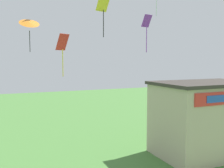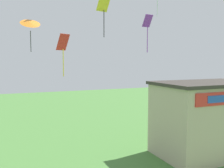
# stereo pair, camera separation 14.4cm
# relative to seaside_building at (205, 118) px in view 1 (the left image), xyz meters

# --- Properties ---
(seaside_building) EXTENTS (8.19, 5.13, 5.83)m
(seaside_building) POSITION_rel_seaside_building_xyz_m (0.00, 0.00, 0.00)
(seaside_building) COLOR #B7A88E
(seaside_building) RESTS_ON ground_plane
(kite_purple_streamer) EXTENTS (0.71, 0.54, 2.61)m
(kite_purple_streamer) POSITION_rel_seaside_building_xyz_m (-5.35, 0.32, 6.97)
(kite_purple_streamer) COLOR purple
(kite_yellow_diamond) EXTENTS (0.96, 0.76, 2.68)m
(kite_yellow_diamond) POSITION_rel_seaside_building_xyz_m (-8.84, -0.23, 7.93)
(kite_yellow_diamond) COLOR yellow
(kite_orange_delta) EXTENTS (1.39, 1.25, 2.33)m
(kite_orange_delta) POSITION_rel_seaside_building_xyz_m (-13.00, 2.71, 7.04)
(kite_orange_delta) COLOR orange
(kite_red_diamond) EXTENTS (0.87, 0.76, 2.55)m
(kite_red_diamond) POSITION_rel_seaside_building_xyz_m (-11.38, 0.02, 5.38)
(kite_red_diamond) COLOR red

